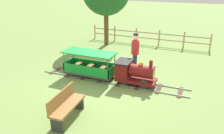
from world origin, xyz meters
name	(u,v)px	position (x,y,z in m)	size (l,w,h in m)	color
ground_plane	(107,80)	(0.00, 0.00, 0.00)	(60.00, 60.00, 0.00)	#75934C
track	(111,80)	(0.00, 0.19, 0.02)	(0.77, 5.70, 0.04)	gray
locomotive	(134,72)	(0.00, 1.04, 0.48)	(0.73, 1.45, 0.96)	maroon
passenger_car	(90,67)	(0.00, -0.71, 0.42)	(0.83, 2.00, 0.97)	#3F3F3F
conductor_person	(135,50)	(-1.05, 0.76, 0.96)	(0.30, 0.30, 1.62)	#282D47
park_bench	(66,106)	(2.72, 0.02, 0.42)	(1.32, 0.47, 0.82)	olive
fence_section	(147,36)	(-5.35, 0.19, 0.48)	(0.08, 6.78, 0.90)	tan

